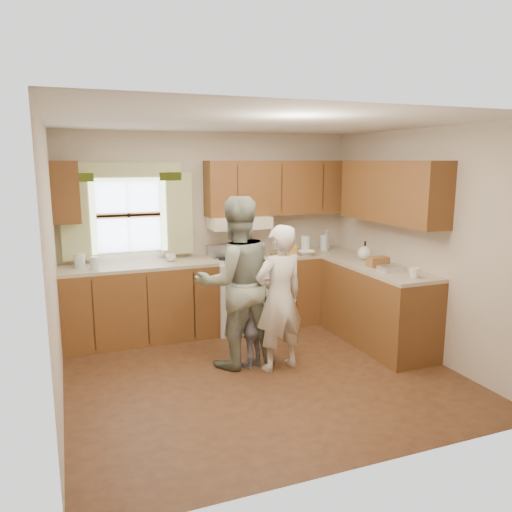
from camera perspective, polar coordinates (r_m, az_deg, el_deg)
name	(u,v)px	position (r m, az deg, el deg)	size (l,w,h in m)	color
room	(261,254)	(4.89, 0.60, 0.25)	(3.80, 3.80, 3.80)	#422214
kitchen_fixtures	(275,268)	(6.18, 2.19, -1.42)	(3.80, 2.25, 2.15)	#4D2C10
stove	(242,293)	(6.48, -1.65, -4.22)	(0.76, 0.67, 1.07)	silver
woman_left	(279,298)	(5.13, 2.68, -4.85)	(0.55, 0.36, 1.52)	beige
woman_right	(236,283)	(5.21, -2.29, -3.05)	(0.87, 0.68, 1.80)	#2C452D
child	(253,329)	(5.28, -0.37, -8.31)	(0.49, 0.20, 0.83)	gray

